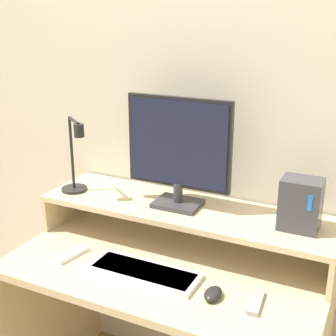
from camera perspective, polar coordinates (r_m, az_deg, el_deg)
The scene contains 10 objects.
wall_back at distance 1.88m, azimuth 4.73°, elevation 7.65°, with size 6.00×0.05×2.50m.
desk at distance 1.88m, azimuth -0.09°, elevation -17.12°, with size 1.15×0.65×0.73m.
monitor_shelf at distance 1.83m, azimuth 2.14°, elevation -5.45°, with size 1.15×0.32×0.16m.
monitor at distance 1.75m, azimuth 1.28°, elevation 2.24°, with size 0.41×0.14×0.43m.
desk_lamp at distance 1.93m, azimuth -11.26°, elevation 0.51°, with size 0.18×0.15×0.32m.
router_dock at distance 1.67m, azimuth 15.87°, elevation -4.27°, with size 0.14×0.11×0.18m.
keyboard at distance 1.69m, azimuth -2.96°, elevation -12.54°, with size 0.40×0.15×0.02m.
mouse at distance 1.57m, azimuth 5.51°, elevation -15.02°, with size 0.06×0.09×0.03m.
remote_control at distance 1.83m, azimuth -11.58°, elevation -10.28°, with size 0.07×0.15×0.02m.
remote_secondary at distance 1.56m, azimuth 10.69°, elevation -15.79°, with size 0.05×0.14×0.02m.
Camera 1 is at (0.66, -1.04, 1.62)m, focal length 50.00 mm.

